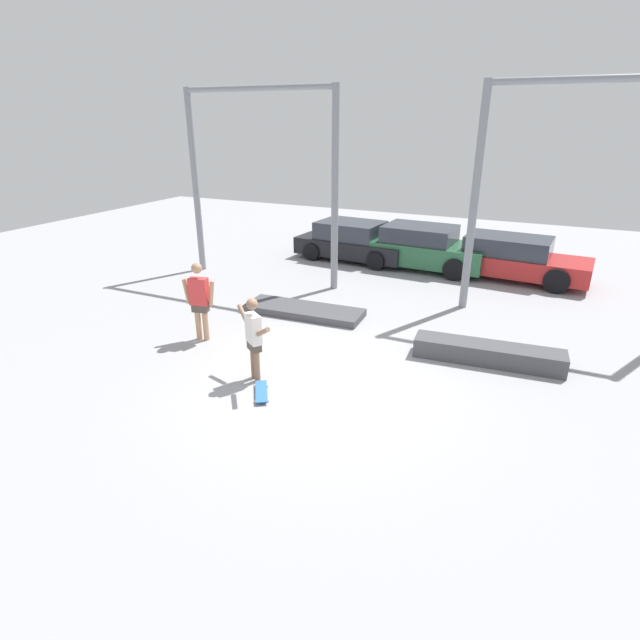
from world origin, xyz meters
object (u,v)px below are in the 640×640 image
Objects in this scene: bystander at (200,298)px; parked_car_red at (511,258)px; skateboard at (261,391)px; parked_car_black at (353,241)px; grind_box at (488,353)px; skateboarder at (254,335)px; manual_pad at (304,311)px; parked_car_green at (422,248)px.

parked_car_red is at bearing -138.60° from bystander.
skateboard is 3.03m from bystander.
parked_car_black is 0.89× the size of parked_car_red.
parked_car_black is at bearing 159.47° from skateboard.
grind_box is at bearing -83.31° from parked_car_red.
skateboarder is 0.36× the size of parked_car_red.
parked_car_red is (3.30, 9.29, 0.57)m from skateboard.
manual_pad is 0.73× the size of parked_car_green.
parked_car_black is at bearing -176.16° from parked_car_red.
bystander is (-0.53, -7.84, 0.36)m from parked_car_black.
skateboarder is 0.40× the size of parked_car_black.
skateboarder reaches higher than grind_box.
parked_car_green is at bearing 3.20° from parked_car_black.
grind_box is 6.93m from parked_car_green.
grind_box is at bearing -44.48° from parked_car_black.
skateboarder is at bearing -78.52° from manual_pad.
parked_car_red is (3.69, 8.84, -0.28)m from skateboarder.
skateboard is at bearing 135.84° from bystander.
parked_car_green is at bearing -123.13° from bystander.
bystander is at bearing -172.38° from skateboarder.
bystander is at bearing -165.74° from grind_box.
grind_box is at bearing -10.37° from manual_pad.
parked_car_green reaches higher than grind_box.
skateboard is at bearing -139.03° from grind_box.
grind_box is (3.89, 2.60, -0.72)m from skateboarder.
skateboard is at bearing -73.52° from parked_car_black.
bystander is at bearing -107.78° from parked_car_green.
parked_car_red is at bearing 128.35° from skateboard.
skateboarder is 0.54× the size of manual_pad.
parked_car_red reaches higher than grind_box.
parked_car_black is 0.98× the size of parked_car_green.
bystander is at bearing -121.73° from parked_car_red.
skateboard is 0.43× the size of bystander.
parked_car_black is at bearing -178.43° from parked_car_green.
parked_car_black reaches higher than parked_car_red.
parked_car_black is 2.47m from parked_car_green.
parked_car_green is at bearing 73.19° from manual_pad.
skateboarder is 0.40× the size of parked_car_green.
grind_box is 0.71× the size of parked_car_green.
parked_car_black is at bearing -105.90° from bystander.
grind_box is 6.26m from parked_car_red.
parked_car_red is (2.75, -0.01, -0.04)m from parked_car_green.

